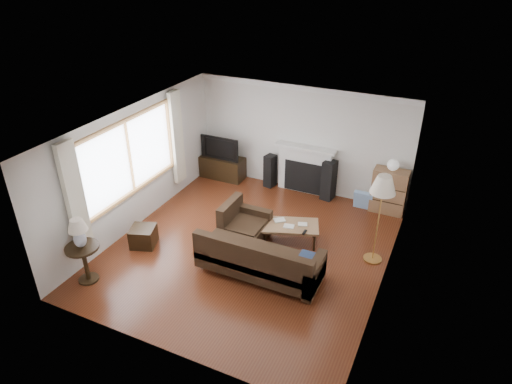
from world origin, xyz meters
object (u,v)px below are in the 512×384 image
at_px(floor_lamp, 378,220).
at_px(sectional_sofa, 260,257).
at_px(bookshelf, 389,191).
at_px(coffee_table, 290,234).
at_px(side_table, 85,263).
at_px(tv_stand, 223,167).

bearing_deg(floor_lamp, sectional_sofa, -143.52).
height_order(sectional_sofa, floor_lamp, floor_lamp).
relative_size(bookshelf, coffee_table, 0.93).
height_order(bookshelf, side_table, bookshelf).
xyz_separation_m(bookshelf, floor_lamp, (0.11, -1.86, 0.37)).
height_order(sectional_sofa, coffee_table, sectional_sofa).
distance_m(bookshelf, floor_lamp, 1.90).
xyz_separation_m(tv_stand, side_table, (-0.22, -4.49, 0.08)).
bearing_deg(coffee_table, side_table, -157.49).
bearing_deg(side_table, bookshelf, 46.85).
xyz_separation_m(tv_stand, bookshelf, (4.04, 0.05, 0.23)).
relative_size(tv_stand, sectional_sofa, 0.46).
bearing_deg(side_table, floor_lamp, 31.49).
relative_size(tv_stand, side_table, 1.53).
bearing_deg(side_table, tv_stand, 87.18).
relative_size(sectional_sofa, coffee_table, 2.19).
height_order(sectional_sofa, side_table, sectional_sofa).
xyz_separation_m(bookshelf, coffee_table, (-1.48, -2.01, -0.29)).
xyz_separation_m(bookshelf, sectional_sofa, (-1.61, -3.14, -0.12)).
relative_size(coffee_table, side_table, 1.53).
height_order(coffee_table, side_table, side_table).
distance_m(bookshelf, sectional_sofa, 3.53).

